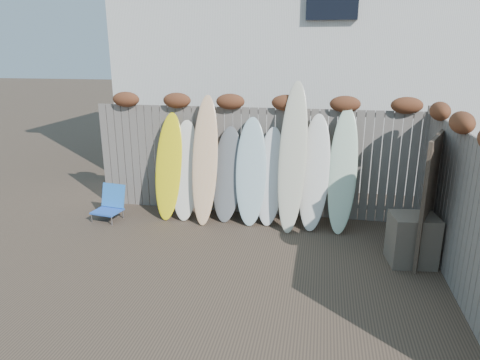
% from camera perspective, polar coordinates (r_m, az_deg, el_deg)
% --- Properties ---
extents(ground, '(80.00, 80.00, 0.00)m').
position_cam_1_polar(ground, '(6.09, -2.19, -12.30)').
color(ground, '#493A2D').
extents(back_fence, '(6.05, 0.28, 2.24)m').
position_cam_1_polar(back_fence, '(7.87, 2.08, 3.72)').
color(back_fence, slate).
rests_on(back_fence, ground).
extents(right_fence, '(0.28, 4.40, 2.24)m').
position_cam_1_polar(right_fence, '(5.99, 27.47, -2.81)').
color(right_fence, slate).
rests_on(right_fence, ground).
extents(house, '(8.50, 5.50, 6.33)m').
position_cam_1_polar(house, '(11.70, 7.72, 17.80)').
color(house, silver).
rests_on(house, ground).
extents(beach_chair, '(0.53, 0.56, 0.62)m').
position_cam_1_polar(beach_chair, '(8.19, -16.91, -3.00)').
color(beach_chair, blue).
rests_on(beach_chair, ground).
extents(wooden_crate, '(0.69, 0.60, 0.73)m').
position_cam_1_polar(wooden_crate, '(6.68, 21.98, -7.36)').
color(wooden_crate, '#494137').
rests_on(wooden_crate, ground).
extents(lattice_panel, '(0.49, 1.18, 1.86)m').
position_cam_1_polar(lattice_panel, '(6.76, 23.99, -2.20)').
color(lattice_panel, '#423928').
rests_on(lattice_panel, ground).
extents(surfboard_0, '(0.51, 0.68, 1.90)m').
position_cam_1_polar(surfboard_0, '(7.91, -9.47, 1.83)').
color(surfboard_0, yellow).
rests_on(surfboard_0, ground).
extents(surfboard_1, '(0.58, 0.68, 1.77)m').
position_cam_1_polar(surfboard_1, '(7.84, -7.31, 1.30)').
color(surfboard_1, silver).
rests_on(surfboard_1, ground).
extents(surfboard_2, '(0.50, 0.81, 2.23)m').
position_cam_1_polar(surfboard_2, '(7.60, -4.69, 2.69)').
color(surfboard_2, '#E29978').
rests_on(surfboard_2, ground).
extents(surfboard_3, '(0.57, 0.63, 1.68)m').
position_cam_1_polar(surfboard_3, '(7.70, -1.69, 0.77)').
color(surfboard_3, slate).
rests_on(surfboard_3, ground).
extents(surfboard_4, '(0.59, 0.71, 1.86)m').
position_cam_1_polar(surfboard_4, '(7.55, 1.48, 1.17)').
color(surfboard_4, '#A0BFC7').
rests_on(surfboard_4, ground).
extents(surfboard_5, '(0.53, 0.64, 1.69)m').
position_cam_1_polar(surfboard_5, '(7.56, 4.05, 0.50)').
color(surfboard_5, white).
rests_on(surfboard_5, ground).
extents(surfboard_6, '(0.52, 0.89, 2.49)m').
position_cam_1_polar(surfboard_6, '(7.30, 7.04, 3.09)').
color(surfboard_6, beige).
rests_on(surfboard_6, ground).
extents(surfboard_7, '(0.58, 0.74, 1.95)m').
position_cam_1_polar(surfboard_7, '(7.42, 9.88, 1.01)').
color(surfboard_7, white).
rests_on(surfboard_7, ground).
extents(surfboard_8, '(0.53, 0.77, 2.07)m').
position_cam_1_polar(surfboard_8, '(7.40, 13.54, 1.22)').
color(surfboard_8, silver).
rests_on(surfboard_8, ground).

